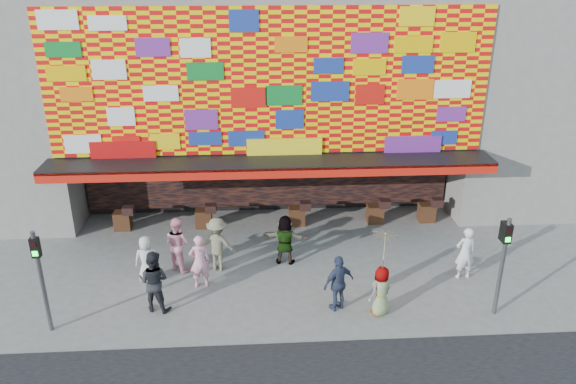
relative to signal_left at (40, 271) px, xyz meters
name	(u,v)px	position (x,y,z in m)	size (l,w,h in m)	color
ground	(275,292)	(6.20, 1.50, -1.86)	(90.00, 90.00, 0.00)	slate
shop_building	(266,69)	(6.20, 9.68, 3.37)	(15.20, 9.40, 10.00)	gray
signal_left	(40,271)	(0.00, 0.00, 0.00)	(0.22, 0.20, 3.00)	#59595B
signal_right	(503,256)	(12.40, 0.00, 0.00)	(0.22, 0.20, 3.00)	#59595B
ped_a	(147,259)	(2.25, 2.37, -1.09)	(0.75, 0.49, 1.54)	silver
ped_b	(200,261)	(3.92, 1.98, -0.99)	(0.63, 0.42, 1.74)	pink
ped_c	(154,281)	(2.73, 0.83, -0.93)	(0.90, 0.70, 1.85)	#222328
ped_d	(218,244)	(4.41, 2.97, -0.95)	(1.17, 0.67, 1.81)	#777357
ped_e	(339,283)	(7.96, 0.51, -1.00)	(1.01, 0.42, 1.72)	#333E59
ped_f	(285,240)	(6.59, 3.25, -1.01)	(1.57, 0.50, 1.69)	gray
ped_g	(381,291)	(9.13, 0.20, -1.11)	(0.73, 0.48, 1.50)	gray
ped_h	(465,253)	(12.16, 1.97, -0.99)	(0.64, 0.42, 1.75)	silver
ped_i	(178,244)	(3.13, 3.06, -0.95)	(0.89, 0.69, 1.83)	#F8A1B5
parasol	(384,247)	(9.13, 0.20, 0.29)	(1.28, 1.29, 1.84)	#D8CC88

